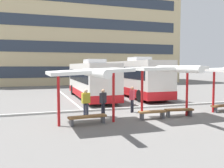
{
  "coord_description": "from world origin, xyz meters",
  "views": [
    {
      "loc": [
        -7.82,
        -13.58,
        2.97
      ],
      "look_at": [
        -1.85,
        3.93,
        1.6
      ],
      "focal_mm": 39.48,
      "sensor_mm": 36.0,
      "label": 1
    }
  ],
  "objects": [
    {
      "name": "bench_3",
      "position": [
        4.07,
        -0.97,
        0.34
      ],
      "size": [
        1.75,
        0.56,
        0.45
      ],
      "color": "brown",
      "rests_on": "ground"
    },
    {
      "name": "waiting_passenger_1",
      "position": [
        -4.7,
        0.28,
        0.93
      ],
      "size": [
        0.49,
        0.28,
        1.62
      ],
      "color": "#33384C",
      "rests_on": "ground"
    },
    {
      "name": "platform_kerb",
      "position": [
        0.0,
        1.93,
        0.06
      ],
      "size": [
        44.0,
        0.24,
        0.12
      ],
      "primitive_type": "cube",
      "color": "#ADADA8",
      "rests_on": "ground"
    },
    {
      "name": "bench_0",
      "position": [
        -5.03,
        -1.54,
        0.34
      ],
      "size": [
        2.01,
        0.63,
        0.45
      ],
      "color": "brown",
      "rests_on": "ground"
    },
    {
      "name": "waiting_shelter_0",
      "position": [
        -5.03,
        -1.74,
        2.63
      ],
      "size": [
        3.84,
        5.15,
        2.86
      ],
      "color": "red",
      "rests_on": "ground"
    },
    {
      "name": "coach_bus_1",
      "position": [
        2.1,
        9.01,
        1.77
      ],
      "size": [
        2.82,
        11.98,
        3.78
      ],
      "color": "silver",
      "rests_on": "ground"
    },
    {
      "name": "waiting_shelter_1",
      "position": [
        -0.39,
        -1.53,
        2.75
      ],
      "size": [
        3.95,
        4.34,
        2.98
      ],
      "color": "red",
      "rests_on": "ground"
    },
    {
      "name": "coach_bus_0",
      "position": [
        -2.45,
        8.0,
        1.65
      ],
      "size": [
        2.8,
        10.29,
        3.52
      ],
      "color": "silver",
      "rests_on": "ground"
    },
    {
      "name": "waiting_passenger_2",
      "position": [
        -1.59,
        0.72,
        0.95
      ],
      "size": [
        0.48,
        0.5,
        1.65
      ],
      "color": "black",
      "rests_on": "ground"
    },
    {
      "name": "lane_stripe_1",
      "position": [
        0.0,
        9.08,
        0.0
      ],
      "size": [
        0.16,
        14.0,
        0.01
      ],
      "primitive_type": "cube",
      "color": "white",
      "rests_on": "ground"
    },
    {
      "name": "lane_stripe_0",
      "position": [
        -4.39,
        9.08,
        0.0
      ],
      "size": [
        0.16,
        14.0,
        0.01
      ],
      "primitive_type": "cube",
      "color": "white",
      "rests_on": "ground"
    },
    {
      "name": "terminal_building",
      "position": [
        0.03,
        31.18,
        9.34
      ],
      "size": [
        35.28,
        14.55,
        21.41
      ],
      "color": "#D1BC8C",
      "rests_on": "ground"
    },
    {
      "name": "lane_stripe_2",
      "position": [
        4.39,
        9.08,
        0.0
      ],
      "size": [
        0.16,
        14.0,
        0.01
      ],
      "primitive_type": "cube",
      "color": "white",
      "rests_on": "ground"
    },
    {
      "name": "bench_2",
      "position": [
        0.51,
        -1.34,
        0.34
      ],
      "size": [
        1.73,
        0.65,
        0.45
      ],
      "color": "brown",
      "rests_on": "ground"
    },
    {
      "name": "ground_plane",
      "position": [
        0.0,
        0.0,
        0.0
      ],
      "size": [
        160.0,
        160.0,
        0.0
      ],
      "primitive_type": "plane",
      "color": "slate"
    },
    {
      "name": "waiting_passenger_0",
      "position": [
        -3.73,
        0.04,
        0.93
      ],
      "size": [
        0.49,
        0.48,
        1.62
      ],
      "color": "black",
      "rests_on": "ground"
    },
    {
      "name": "bench_1",
      "position": [
        -1.29,
        -1.41,
        0.33
      ],
      "size": [
        1.58,
        0.48,
        0.45
      ],
      "color": "brown",
      "rests_on": "ground"
    }
  ]
}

